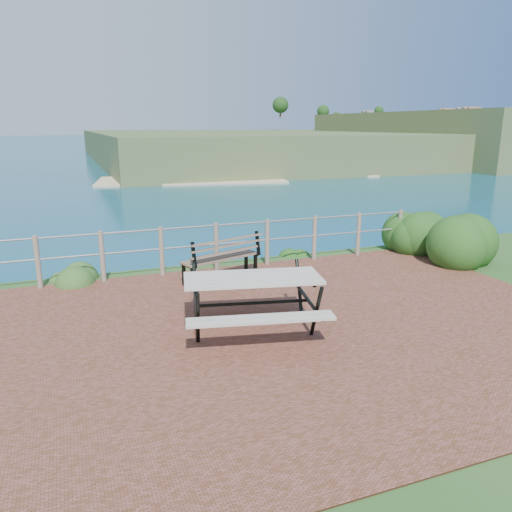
% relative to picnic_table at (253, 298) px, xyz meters
% --- Properties ---
extents(ground, '(10.00, 7.00, 0.12)m').
position_rel_picnic_table_xyz_m(ground, '(0.43, -0.05, -0.53)').
color(ground, brown).
rests_on(ground, ground).
extents(ocean, '(1200.00, 1200.00, 0.00)m').
position_rel_picnic_table_xyz_m(ocean, '(0.43, 199.95, -0.53)').
color(ocean, '#136474').
rests_on(ocean, ground).
extents(safety_railing, '(9.40, 0.10, 1.00)m').
position_rel_picnic_table_xyz_m(safety_railing, '(0.43, 3.30, 0.04)').
color(safety_railing, '#6B5B4C').
rests_on(safety_railing, ground).
extents(distant_bay, '(290.00, 232.36, 24.00)m').
position_rel_picnic_table_xyz_m(distant_bay, '(173.50, 202.55, -2.06)').
color(distant_bay, '#40542A').
rests_on(distant_bay, ground).
extents(picnic_table, '(2.10, 1.69, 0.83)m').
position_rel_picnic_table_xyz_m(picnic_table, '(0.00, 0.00, 0.00)').
color(picnic_table, '#9E9B8E').
rests_on(picnic_table, ground).
extents(park_bench, '(1.67, 0.90, 0.92)m').
position_rel_picnic_table_xyz_m(park_bench, '(0.30, 2.57, 0.07)').
color(park_bench, brown).
rests_on(park_bench, ground).
extents(shrub_right_front, '(1.36, 1.36, 1.93)m').
position_rel_picnic_table_xyz_m(shrub_right_front, '(5.39, 1.62, -0.53)').
color(shrub_right_front, '#1D4916').
rests_on(shrub_right_front, ground).
extents(shrub_right_edge, '(1.23, 1.23, 1.76)m').
position_rel_picnic_table_xyz_m(shrub_right_edge, '(5.55, 3.12, -0.53)').
color(shrub_right_edge, '#1D4916').
rests_on(shrub_right_edge, ground).
extents(shrub_lip_west, '(0.75, 0.75, 0.49)m').
position_rel_picnic_table_xyz_m(shrub_lip_west, '(-2.45, 3.57, -0.53)').
color(shrub_lip_west, '#214B1C').
rests_on(shrub_lip_west, ground).
extents(shrub_lip_east, '(0.69, 0.69, 0.40)m').
position_rel_picnic_table_xyz_m(shrub_lip_east, '(2.51, 4.04, -0.53)').
color(shrub_lip_east, '#1D4916').
rests_on(shrub_lip_east, ground).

